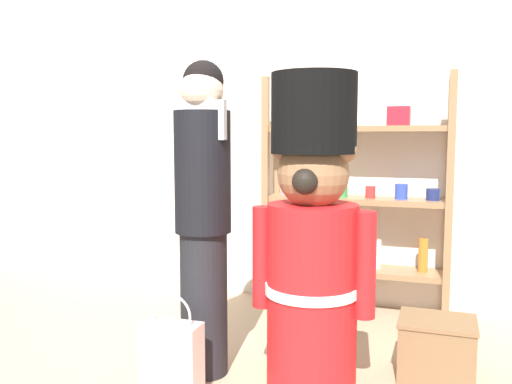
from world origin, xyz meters
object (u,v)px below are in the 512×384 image
at_px(teddy_bear_guard, 312,241).
at_px(person_shopper, 203,208).
at_px(merchandise_shelf, 355,193).
at_px(shopping_bag, 172,359).
at_px(display_crate, 437,348).

height_order(teddy_bear_guard, person_shopper, person_shopper).
distance_m(merchandise_shelf, shopping_bag, 1.88).
bearing_deg(display_crate, merchandise_shelf, 121.51).
distance_m(teddy_bear_guard, display_crate, 0.92).
distance_m(teddy_bear_guard, shopping_bag, 0.90).
height_order(merchandise_shelf, teddy_bear_guard, merchandise_shelf).
bearing_deg(person_shopper, shopping_bag, -96.30).
height_order(merchandise_shelf, display_crate, merchandise_shelf).
bearing_deg(person_shopper, merchandise_shelf, 66.16).
height_order(shopping_bag, display_crate, shopping_bag).
bearing_deg(merchandise_shelf, display_crate, -58.49).
relative_size(teddy_bear_guard, person_shopper, 0.95).
bearing_deg(teddy_bear_guard, display_crate, 29.53).
bearing_deg(person_shopper, display_crate, 16.26).
relative_size(merchandise_shelf, shopping_bag, 3.27).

